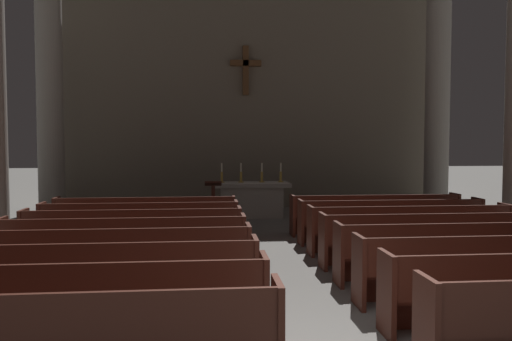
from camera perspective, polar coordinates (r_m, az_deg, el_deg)
The scene contains 22 objects.
pew_left_row_2 at distance 5.90m, azimuth -18.88°, elevation -13.67°, with size 3.98×0.50×0.95m.
pew_left_row_3 at distance 6.88m, azimuth -16.85°, elevation -11.21°, with size 3.98×0.50×0.95m.
pew_left_row_4 at distance 7.88m, azimuth -15.35°, elevation -9.35°, with size 3.98×0.50×0.95m.
pew_left_row_5 at distance 8.89m, azimuth -14.20°, elevation -7.91°, with size 3.98×0.50×0.95m.
pew_left_row_6 at distance 9.90m, azimuth -13.30°, elevation -6.76°, with size 3.98×0.50×0.95m.
pew_left_row_7 at distance 10.92m, azimuth -12.56°, elevation -5.83°, with size 3.98×0.50×0.95m.
pew_left_row_8 at distance 11.94m, azimuth -11.95°, elevation -5.05°, with size 3.98×0.50×0.95m.
pew_right_row_3 at distance 7.82m, azimuth 25.32°, elevation -9.63°, with size 3.98×0.50×0.95m.
pew_right_row_4 at distance 8.71m, azimuth 21.77°, elevation -8.26°, with size 3.98×0.50×0.95m.
pew_right_row_5 at distance 9.63m, azimuth 18.90°, elevation -7.12°, with size 3.98×0.50×0.95m.
pew_right_row_6 at distance 10.58m, azimuth 16.55°, elevation -6.17°, with size 3.98×0.50×0.95m.
pew_right_row_7 at distance 11.54m, azimuth 14.59°, elevation -5.37°, with size 3.98×0.50×0.95m.
pew_right_row_8 at distance 12.51m, azimuth 12.94°, elevation -4.69°, with size 3.98×0.50×0.95m.
column_left_third at distance 15.69m, azimuth -21.70°, elevation 7.91°, with size 1.07×1.07×7.23m.
column_right_third at distance 16.61m, azimuth 19.29°, elevation 7.68°, with size 1.07×1.07×7.23m.
altar at distance 14.94m, azimuth -0.50°, elevation -3.12°, with size 2.20×0.90×1.01m.
candlestick_outer_left at distance 14.83m, azimuth -3.78°, elevation -0.67°, with size 0.16×0.16×0.56m.
candlestick_inner_left at distance 14.86m, azimuth -1.66°, elevation -0.65°, with size 0.16×0.16×0.56m.
candlestick_inner_right at distance 14.91m, azimuth 0.64°, elevation -0.64°, with size 0.16×0.16×0.56m.
candlestick_outer_right at distance 14.98m, azimuth 2.73°, elevation -0.63°, with size 0.16×0.16×0.56m.
apse_with_cross at distance 17.29m, azimuth -1.21°, elevation 9.48°, with size 12.38×0.44×8.14m.
lectern at distance 13.69m, azimuth -4.71°, elevation -3.65°, with size 0.44×0.36×1.15m.
Camera 1 is at (-1.31, -4.49, 2.17)m, focal length 36.44 mm.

